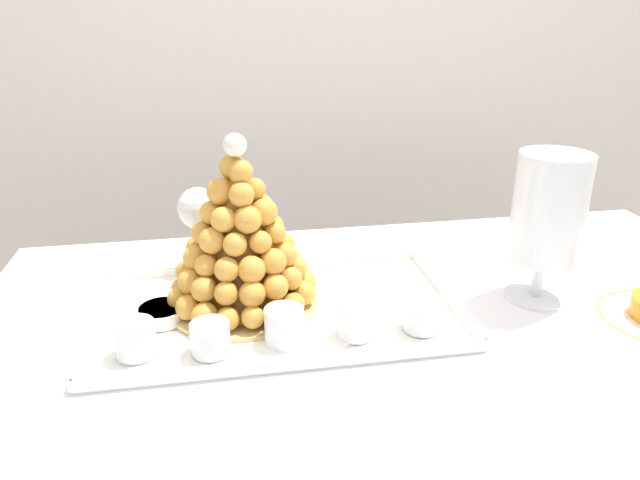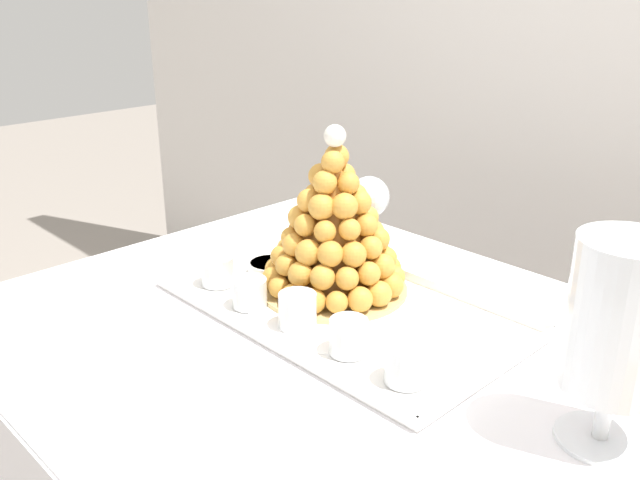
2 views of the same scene
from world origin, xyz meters
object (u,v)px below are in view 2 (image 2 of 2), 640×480
(dessert_cup_left, at_px, (218,271))
(dessert_cup_mid_right, at_px, (349,338))
(macaron_goblet, at_px, (620,321))
(dessert_cup_right, at_px, (406,365))
(dessert_cup_centre, at_px, (298,312))
(dessert_cup_mid_left, at_px, (250,294))
(creme_brulee_ramekin, at_px, (270,267))
(wine_glass, at_px, (369,199))
(serving_tray, at_px, (341,308))
(croquembouche, at_px, (334,230))

(dessert_cup_left, relative_size, dessert_cup_mid_right, 1.04)
(macaron_goblet, bearing_deg, dessert_cup_right, -161.92)
(dessert_cup_centre, bearing_deg, dessert_cup_right, 0.26)
(dessert_cup_mid_left, distance_m, creme_brulee_ramekin, 0.14)
(wine_glass, bearing_deg, dessert_cup_centre, -67.36)
(dessert_cup_mid_left, height_order, wine_glass, wine_glass)
(dessert_cup_left, bearing_deg, macaron_goblet, 6.27)
(dessert_cup_right, bearing_deg, creme_brulee_ramekin, 166.13)
(serving_tray, height_order, dessert_cup_mid_left, dessert_cup_mid_left)
(serving_tray, relative_size, dessert_cup_centre, 9.96)
(dessert_cup_left, height_order, dessert_cup_mid_left, dessert_cup_left)
(dessert_cup_mid_right, distance_m, macaron_goblet, 0.40)
(dessert_cup_mid_left, xyz_separation_m, dessert_cup_right, (0.35, 0.01, 0.00))
(dessert_cup_centre, distance_m, wine_glass, 0.36)
(serving_tray, xyz_separation_m, dessert_cup_left, (-0.23, -0.10, 0.03))
(dessert_cup_left, xyz_separation_m, dessert_cup_mid_left, (0.11, -0.01, -0.00))
(macaron_goblet, bearing_deg, dessert_cup_mid_right, -167.12)
(dessert_cup_centre, height_order, dessert_cup_right, dessert_cup_centre)
(croquembouche, bearing_deg, dessert_cup_mid_right, -39.27)
(dessert_cup_left, bearing_deg, dessert_cup_mid_left, -7.12)
(creme_brulee_ramekin, height_order, macaron_goblet, macaron_goblet)
(serving_tray, height_order, croquembouche, croquembouche)
(croquembouche, relative_size, wine_glass, 1.76)
(croquembouche, relative_size, dessert_cup_right, 5.03)
(dessert_cup_left, distance_m, dessert_cup_mid_right, 0.35)
(dessert_cup_mid_left, bearing_deg, dessert_cup_left, 172.88)
(dessert_cup_right, bearing_deg, croquembouche, 153.78)
(dessert_cup_mid_left, relative_size, dessert_cup_right, 1.00)
(wine_glass, bearing_deg, croquembouche, -66.80)
(croquembouche, height_order, dessert_cup_right, croquembouche)
(dessert_cup_centre, bearing_deg, croquembouche, 111.95)
(creme_brulee_ramekin, bearing_deg, macaron_goblet, -1.98)
(creme_brulee_ramekin, distance_m, macaron_goblet, 0.70)
(dessert_cup_mid_left, height_order, dessert_cup_mid_right, dessert_cup_mid_right)
(dessert_cup_left, distance_m, wine_glass, 0.34)
(dessert_cup_mid_right, bearing_deg, serving_tray, 138.34)
(croquembouche, relative_size, dessert_cup_centre, 4.89)
(dessert_cup_centre, xyz_separation_m, creme_brulee_ramekin, (-0.20, 0.11, -0.01))
(macaron_goblet, distance_m, wine_glass, 0.66)
(dessert_cup_left, relative_size, wine_glass, 0.35)
(dessert_cup_right, height_order, wine_glass, wine_glass)
(dessert_cup_centre, xyz_separation_m, macaron_goblet, (0.48, 0.08, 0.14))
(dessert_cup_mid_left, height_order, dessert_cup_centre, dessert_cup_centre)
(dessert_cup_mid_left, relative_size, creme_brulee_ramekin, 0.72)
(croquembouche, bearing_deg, creme_brulee_ramekin, -165.82)
(dessert_cup_centre, distance_m, dessert_cup_mid_right, 0.12)
(wine_glass, bearing_deg, dessert_cup_right, -41.09)
(dessert_cup_centre, xyz_separation_m, dessert_cup_right, (0.23, 0.00, -0.00))
(macaron_goblet, bearing_deg, dessert_cup_mid_left, -171.22)
(dessert_cup_mid_left, bearing_deg, creme_brulee_ramekin, 125.60)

